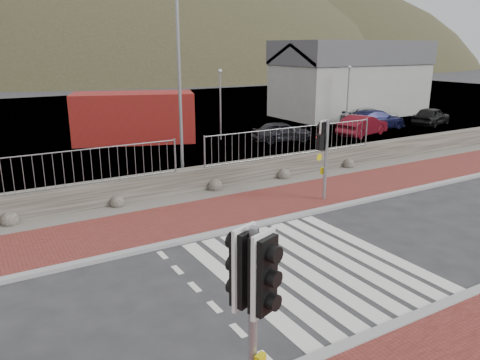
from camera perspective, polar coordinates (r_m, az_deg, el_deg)
ground at (r=12.18m, az=8.56°, el=-10.30°), size 220.00×220.00×0.00m
sidewalk_far at (r=15.61m, az=-1.87°, el=-3.95°), size 40.00×3.00×0.08m
kerb_near at (r=10.33m, az=19.50°, el=-15.97°), size 40.00×0.25×0.12m
kerb_far at (r=14.40m, az=1.03°, el=-5.66°), size 40.00×0.25×0.12m
zebra_crossing at (r=12.18m, az=8.56°, el=-10.28°), size 4.62×5.60×0.01m
gravel_strip at (r=17.30m, az=-5.06°, el=-2.03°), size 40.00×1.50×0.06m
stone_wall at (r=17.88m, az=-6.21°, el=-0.06°), size 40.00×0.60×0.90m
railing at (r=17.42m, az=-6.14°, el=4.16°), size 18.07×0.07×1.22m
quay at (r=37.35m, az=-19.58°, el=6.80°), size 120.00×40.00×0.50m
water at (r=71.83m, az=-25.34°, el=10.19°), size 220.00×50.00×0.05m
harbor_building at (r=39.20m, az=13.36°, el=12.00°), size 12.20×6.20×5.80m
hills_backdrop at (r=101.33m, az=-21.54°, el=-1.47°), size 254.00×90.00×100.00m
traffic_signal_near at (r=6.37m, az=1.61°, el=-12.98°), size 0.51×0.41×3.13m
traffic_signal_far at (r=16.54m, az=10.43°, el=4.48°), size 0.72×0.34×2.94m
streetlight at (r=18.01m, az=-6.99°, el=11.65°), size 1.47×0.63×7.17m
shipping_container at (r=27.97m, az=-12.78°, el=7.46°), size 7.32×4.91×2.82m
car_a at (r=27.42m, az=5.09°, el=5.90°), size 3.70×2.13×1.18m
car_b at (r=30.16m, az=14.70°, el=6.45°), size 4.13×2.27×1.29m
car_c at (r=32.87m, az=16.13°, el=7.12°), size 4.58×1.93×1.32m
car_d at (r=34.39m, az=15.74°, el=7.45°), size 4.48×2.12×1.24m
car_e at (r=35.73m, az=22.27°, el=7.21°), size 4.07×2.55×1.29m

